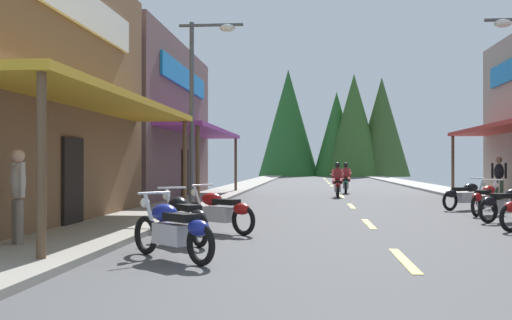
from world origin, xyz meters
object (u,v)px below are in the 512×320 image
object	(u,v)px
pedestrian_by_shop	(18,191)
motorcycle_parked_left_2	(219,210)
motorcycle_parked_left_1	(183,217)
pedestrian_browsing	(499,176)
motorcycle_parked_right_5	(486,198)
rider_cruising_trailing	(346,180)
rider_cruising_lead	(338,183)
motorcycle_parked_left_0	(173,229)
streetlamp_left	(201,87)
motorcycle_parked_right_6	(466,195)
motorcycle_parked_right_4	(508,203)

from	to	relation	value
pedestrian_by_shop	motorcycle_parked_left_2	bearing A→B (deg)	178.60
motorcycle_parked_left_1	pedestrian_browsing	xyz separation A→B (m)	(9.65, 12.64, 0.54)
motorcycle_parked_right_5	rider_cruising_trailing	xyz separation A→B (m)	(-3.29, 12.67, 0.17)
rider_cruising_lead	pedestrian_by_shop	size ratio (longest dim) A/B	1.22
pedestrian_by_shop	motorcycle_parked_right_5	bearing A→B (deg)	173.06
motorcycle_parked_left_0	pedestrian_by_shop	size ratio (longest dim) A/B	0.94
motorcycle_parked_left_2	pedestrian_by_shop	size ratio (longest dim) A/B	1.01
streetlamp_left	pedestrian_by_shop	world-z (taller)	streetlamp_left
motorcycle_parked_right_6	rider_cruising_lead	distance (m)	8.08
motorcycle_parked_left_1	rider_cruising_lead	world-z (taller)	rider_cruising_lead
motorcycle_parked_right_6	rider_cruising_trailing	world-z (taller)	rider_cruising_trailing
motorcycle_parked_left_0	streetlamp_left	bearing A→B (deg)	-39.36
streetlamp_left	motorcycle_parked_right_5	world-z (taller)	streetlamp_left
streetlamp_left	motorcycle_parked_left_0	distance (m)	10.17
motorcycle_parked_left_0	pedestrian_by_shop	world-z (taller)	pedestrian_by_shop
streetlamp_left	motorcycle_parked_left_1	size ratio (longest dim) A/B	3.36
motorcycle_parked_right_4	pedestrian_by_shop	distance (m)	11.70
motorcycle_parked_right_5	pedestrian_by_shop	world-z (taller)	pedestrian_by_shop
motorcycle_parked_right_5	pedestrian_by_shop	distance (m)	12.89
rider_cruising_lead	pedestrian_by_shop	distance (m)	18.20
motorcycle_parked_right_5	rider_cruising_lead	size ratio (longest dim) A/B	0.83
motorcycle_parked_right_6	motorcycle_parked_left_2	distance (m)	9.91
motorcycle_parked_right_5	motorcycle_parked_left_1	size ratio (longest dim) A/B	1.00
streetlamp_left	pedestrian_by_shop	distance (m)	9.36
motorcycle_parked_left_2	pedestrian_by_shop	bearing A→B (deg)	81.02
motorcycle_parked_left_0	motorcycle_parked_left_1	bearing A→B (deg)	-39.46
motorcycle_parked_left_0	rider_cruising_trailing	size ratio (longest dim) A/B	0.77
motorcycle_parked_right_5	motorcycle_parked_right_6	xyz separation A→B (m)	(-0.07, 1.95, 0.00)
motorcycle_parked_right_4	motorcycle_parked_left_2	size ratio (longest dim) A/B	1.06
motorcycle_parked_right_4	pedestrian_by_shop	xyz separation A→B (m)	(-10.05, -5.97, 0.53)
rider_cruising_trailing	pedestrian_browsing	bearing A→B (deg)	-136.58
motorcycle_parked_right_4	motorcycle_parked_left_0	bearing A→B (deg)	-168.74
motorcycle_parked_right_6	rider_cruising_trailing	distance (m)	11.19
motorcycle_parked_right_4	motorcycle_parked_left_0	world-z (taller)	same
streetlamp_left	rider_cruising_lead	bearing A→B (deg)	60.87
rider_cruising_trailing	motorcycle_parked_left_1	bearing A→B (deg)	172.39
pedestrian_browsing	motorcycle_parked_right_5	bearing A→B (deg)	-5.84
pedestrian_by_shop	rider_cruising_lead	bearing A→B (deg)	-155.42
streetlamp_left	pedestrian_browsing	bearing A→B (deg)	25.71
motorcycle_parked_right_5	motorcycle_parked_left_1	world-z (taller)	same
motorcycle_parked_left_0	motorcycle_parked_left_2	world-z (taller)	same
rider_cruising_lead	pedestrian_browsing	xyz separation A→B (m)	(6.05, -3.20, 0.37)
rider_cruising_trailing	streetlamp_left	bearing A→B (deg)	160.87
motorcycle_parked_right_5	motorcycle_parked_left_2	distance (m)	8.69
motorcycle_parked_left_0	rider_cruising_lead	bearing A→B (deg)	-57.87
motorcycle_parked_left_1	motorcycle_parked_left_2	size ratio (longest dim) A/B	1.01
motorcycle_parked_right_6	pedestrian_browsing	size ratio (longest dim) A/B	1.03
rider_cruising_trailing	pedestrian_browsing	size ratio (longest dim) A/B	1.21
rider_cruising_lead	rider_cruising_trailing	size ratio (longest dim) A/B	1.00
motorcycle_parked_left_0	motorcycle_parked_left_2	distance (m)	3.66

